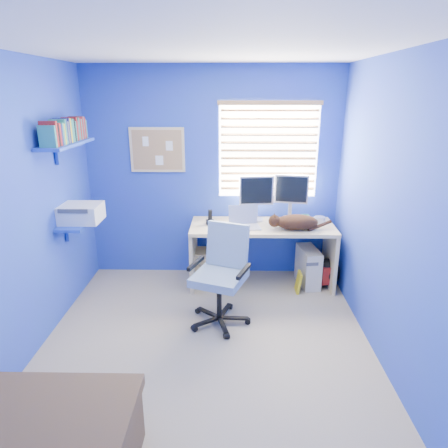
{
  "coord_description": "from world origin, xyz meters",
  "views": [
    {
      "loc": [
        0.22,
        -3.11,
        2.2
      ],
      "look_at": [
        0.15,
        0.65,
        0.95
      ],
      "focal_mm": 32.0,
      "sensor_mm": 36.0,
      "label": 1
    }
  ],
  "objects_px": {
    "desk": "(261,255)",
    "cat": "(297,222)",
    "tower_pc": "(308,267)",
    "office_chair": "(221,287)",
    "laptop": "(245,218)"
  },
  "relations": [
    {
      "from": "desk",
      "to": "cat",
      "type": "height_order",
      "value": "cat"
    },
    {
      "from": "tower_pc",
      "to": "office_chair",
      "type": "xyz_separation_m",
      "value": [
        -1.01,
        -0.82,
        0.14
      ]
    },
    {
      "from": "desk",
      "to": "laptop",
      "type": "xyz_separation_m",
      "value": [
        -0.21,
        -0.1,
        0.48
      ]
    },
    {
      "from": "cat",
      "to": "office_chair",
      "type": "distance_m",
      "value": 1.16
    },
    {
      "from": "laptop",
      "to": "cat",
      "type": "height_order",
      "value": "laptop"
    },
    {
      "from": "laptop",
      "to": "desk",
      "type": "bearing_deg",
      "value": 17.16
    },
    {
      "from": "desk",
      "to": "cat",
      "type": "xyz_separation_m",
      "value": [
        0.37,
        -0.15,
        0.45
      ]
    },
    {
      "from": "laptop",
      "to": "tower_pc",
      "type": "height_order",
      "value": "laptop"
    },
    {
      "from": "tower_pc",
      "to": "cat",
      "type": "bearing_deg",
      "value": -152.73
    },
    {
      "from": "tower_pc",
      "to": "office_chair",
      "type": "bearing_deg",
      "value": -149.26
    },
    {
      "from": "office_chair",
      "to": "laptop",
      "type": "bearing_deg",
      "value": 71.06
    },
    {
      "from": "laptop",
      "to": "office_chair",
      "type": "height_order",
      "value": "office_chair"
    },
    {
      "from": "tower_pc",
      "to": "desk",
      "type": "bearing_deg",
      "value": 170.6
    },
    {
      "from": "laptop",
      "to": "tower_pc",
      "type": "xyz_separation_m",
      "value": [
        0.76,
        0.09,
        -0.62
      ]
    },
    {
      "from": "cat",
      "to": "tower_pc",
      "type": "bearing_deg",
      "value": 34.65
    }
  ]
}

